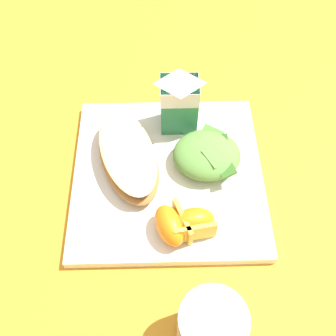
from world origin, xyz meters
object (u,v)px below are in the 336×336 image
at_px(cheesy_pizza_bread, 128,156).
at_px(orange_wedge_front, 172,225).
at_px(milk_carton, 179,98).
at_px(drinking_clear_cup, 211,328).
at_px(green_salad_pile, 207,155).
at_px(orange_wedge_middle, 193,223).
at_px(white_plate, 168,175).

bearing_deg(cheesy_pizza_bread, orange_wedge_front, -61.38).
height_order(milk_carton, drinking_clear_cup, milk_carton).
relative_size(cheesy_pizza_bread, green_salad_pile, 1.86).
height_order(cheesy_pizza_bread, drinking_clear_cup, drinking_clear_cup).
bearing_deg(orange_wedge_front, cheesy_pizza_bread, 118.62).
bearing_deg(green_salad_pile, drinking_clear_cup, -93.60).
height_order(cheesy_pizza_bread, milk_carton, milk_carton).
xyz_separation_m(green_salad_pile, drinking_clear_cup, (-0.02, -0.24, 0.01)).
relative_size(orange_wedge_middle, drinking_clear_cup, 0.76).
bearing_deg(drinking_clear_cup, orange_wedge_front, 106.51).
distance_m(milk_carton, drinking_clear_cup, 0.32).
xyz_separation_m(green_salad_pile, orange_wedge_middle, (-0.03, -0.11, -0.00)).
bearing_deg(drinking_clear_cup, orange_wedge_middle, 95.09).
height_order(orange_wedge_front, orange_wedge_middle, same).
bearing_deg(drinking_clear_cup, white_plate, 100.54).
bearing_deg(cheesy_pizza_bread, green_salad_pile, -0.91).
bearing_deg(green_salad_pile, cheesy_pizza_bread, 179.09).
bearing_deg(cheesy_pizza_bread, orange_wedge_middle, -51.42).
height_order(cheesy_pizza_bread, green_salad_pile, green_salad_pile).
bearing_deg(cheesy_pizza_bread, drinking_clear_cup, -67.59).
height_order(milk_carton, orange_wedge_middle, milk_carton).
xyz_separation_m(orange_wedge_front, orange_wedge_middle, (0.03, 0.00, 0.00)).
bearing_deg(white_plate, green_salad_pile, 15.06).
height_order(milk_carton, orange_wedge_front, milk_carton).
height_order(white_plate, drinking_clear_cup, drinking_clear_cup).
relative_size(cheesy_pizza_bread, milk_carton, 1.69).
distance_m(green_salad_pile, orange_wedge_middle, 0.11).
relative_size(orange_wedge_front, drinking_clear_cup, 0.80).
bearing_deg(orange_wedge_middle, orange_wedge_front, -175.33).
height_order(white_plate, cheesy_pizza_bread, cheesy_pizza_bread).
bearing_deg(orange_wedge_front, white_plate, 92.09).
bearing_deg(orange_wedge_middle, green_salad_pile, 76.12).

